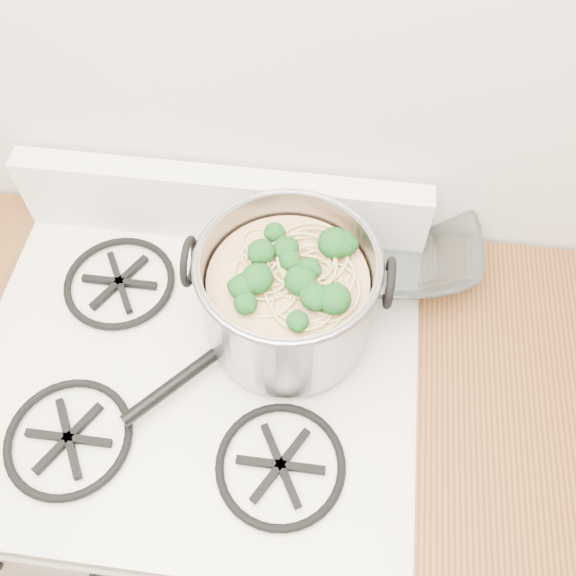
% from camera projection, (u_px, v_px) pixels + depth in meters
% --- Properties ---
extents(gas_range, '(0.76, 0.66, 0.92)m').
position_uv_depth(gas_range, '(218.00, 458.00, 1.48)').
color(gas_range, white).
rests_on(gas_range, ground).
extents(counter_left, '(0.25, 0.65, 0.92)m').
position_uv_depth(counter_left, '(6.00, 427.00, 1.50)').
color(counter_left, silver).
rests_on(counter_left, ground).
extents(stock_pot, '(0.32, 0.29, 0.20)m').
position_uv_depth(stock_pot, '(288.00, 295.00, 1.04)').
color(stock_pot, gray).
rests_on(stock_pot, gas_range).
extents(spatula, '(0.42, 0.42, 0.02)m').
position_uv_depth(spatula, '(249.00, 329.00, 1.10)').
color(spatula, black).
rests_on(spatula, gas_range).
extents(glass_bowl, '(0.14, 0.14, 0.03)m').
position_uv_depth(glass_bowl, '(396.00, 248.00, 1.19)').
color(glass_bowl, white).
rests_on(glass_bowl, gas_range).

